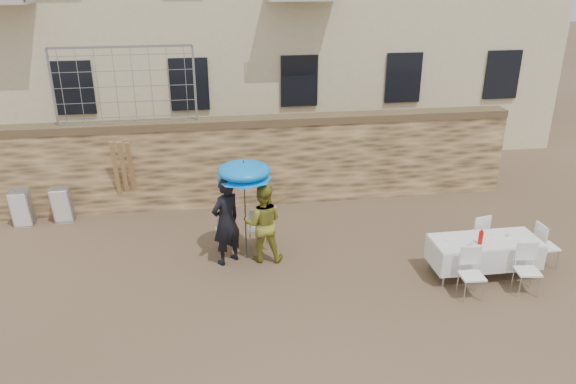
{
  "coord_description": "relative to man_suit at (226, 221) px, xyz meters",
  "views": [
    {
      "loc": [
        -1.18,
        -8.32,
        5.85
      ],
      "look_at": [
        0.4,
        2.2,
        1.4
      ],
      "focal_mm": 35.0,
      "sensor_mm": 36.0,
      "label": 1
    }
  ],
  "objects": [
    {
      "name": "soda_bottle",
      "position": [
        4.79,
        -1.4,
        -0.03
      ],
      "size": [
        0.09,
        0.09,
        0.26
      ],
      "primitive_type": "cylinder",
      "color": "red",
      "rests_on": "banquet_table"
    },
    {
      "name": "stone_wall",
      "position": [
        0.9,
        3.03,
        0.16
      ],
      "size": [
        13.0,
        0.5,
        2.2
      ],
      "primitive_type": "cube",
      "color": "olive",
      "rests_on": "ground"
    },
    {
      "name": "man_suit",
      "position": [
        0.0,
        0.0,
        0.0
      ],
      "size": [
        0.81,
        0.77,
        1.87
      ],
      "primitive_type": "imported",
      "rotation": [
        0.0,
        0.0,
        3.79
      ],
      "color": "black",
      "rests_on": "ground"
    },
    {
      "name": "couple_chair_right",
      "position": [
        0.7,
        0.55,
        -0.46
      ],
      "size": [
        0.51,
        0.51,
        0.96
      ],
      "primitive_type": null,
      "rotation": [
        0.0,
        0.0,
        3.08
      ],
      "color": "white",
      "rests_on": "ground"
    },
    {
      "name": "table_chair_front_left",
      "position": [
        4.39,
        -2.0,
        -0.46
      ],
      "size": [
        0.51,
        0.51,
        0.96
      ],
      "primitive_type": null,
      "rotation": [
        0.0,
        0.0,
        -0.05
      ],
      "color": "white",
      "rests_on": "ground"
    },
    {
      "name": "woman_dress",
      "position": [
        0.75,
        0.0,
        -0.1
      ],
      "size": [
        0.89,
        0.74,
        1.68
      ],
      "primitive_type": "imported",
      "rotation": [
        0.0,
        0.0,
        3.0
      ],
      "color": "gold",
      "rests_on": "ground"
    },
    {
      "name": "chair_stack_left",
      "position": [
        -4.67,
        2.6,
        -0.48
      ],
      "size": [
        0.46,
        0.47,
        0.92
      ],
      "primitive_type": null,
      "color": "white",
      "rests_on": "ground"
    },
    {
      "name": "table_chair_back",
      "position": [
        5.19,
        -0.45,
        -0.46
      ],
      "size": [
        0.57,
        0.57,
        0.96
      ],
      "primitive_type": null,
      "rotation": [
        0.0,
        0.0,
        3.36
      ],
      "color": "white",
      "rests_on": "ground"
    },
    {
      "name": "chair_stack_right",
      "position": [
        -3.77,
        2.6,
        -0.48
      ],
      "size": [
        0.46,
        0.4,
        0.92
      ],
      "primitive_type": null,
      "color": "white",
      "rests_on": "ground"
    },
    {
      "name": "ground",
      "position": [
        0.9,
        -1.97,
        -0.94
      ],
      "size": [
        80.0,
        80.0,
        0.0
      ],
      "primitive_type": "plane",
      "color": "brown",
      "rests_on": "ground"
    },
    {
      "name": "table_chair_front_right",
      "position": [
        5.49,
        -2.0,
        -0.46
      ],
      "size": [
        0.54,
        0.54,
        0.96
      ],
      "primitive_type": null,
      "rotation": [
        0.0,
        0.0,
        -0.14
      ],
      "color": "white",
      "rests_on": "ground"
    },
    {
      "name": "umbrella",
      "position": [
        0.4,
        0.1,
        0.96
      ],
      "size": [
        1.11,
        1.11,
        2.01
      ],
      "color": "#3F3F44",
      "rests_on": "ground"
    },
    {
      "name": "couple_chair_left",
      "position": [
        0.0,
        0.55,
        -0.46
      ],
      "size": [
        0.51,
        0.51,
        0.96
      ],
      "primitive_type": null,
      "rotation": [
        0.0,
        0.0,
        3.2
      ],
      "color": "white",
      "rests_on": "ground"
    },
    {
      "name": "chain_link_fence",
      "position": [
        -2.1,
        3.03,
        2.16
      ],
      "size": [
        3.2,
        0.06,
        1.8
      ],
      "primitive_type": null,
      "color": "gray",
      "rests_on": "stone_wall"
    },
    {
      "name": "wood_planks",
      "position": [
        -2.17,
        2.67,
        0.06
      ],
      "size": [
        0.7,
        0.2,
        2.0
      ],
      "primitive_type": null,
      "color": "#A37749",
      "rests_on": "ground"
    },
    {
      "name": "table_chair_side",
      "position": [
        6.39,
        -1.15,
        -0.46
      ],
      "size": [
        0.49,
        0.49,
        0.96
      ],
      "primitive_type": null,
      "rotation": [
        0.0,
        0.0,
        1.6
      ],
      "color": "white",
      "rests_on": "ground"
    },
    {
      "name": "banquet_table",
      "position": [
        4.99,
        -1.25,
        -0.21
      ],
      "size": [
        2.1,
        0.85,
        0.78
      ],
      "color": "silver",
      "rests_on": "ground"
    }
  ]
}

